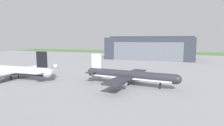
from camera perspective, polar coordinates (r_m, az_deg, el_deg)
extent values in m
plane|color=gray|center=(70.76, 3.87, -7.52)|extent=(440.00, 440.00, 0.00)
cube|color=#476D37|center=(255.66, 14.38, 3.11)|extent=(440.00, 56.00, 0.08)
cube|color=#2D333D|center=(176.30, 11.48, 4.50)|extent=(75.09, 39.45, 19.39)
cube|color=slate|center=(156.72, 10.60, 3.47)|extent=(57.07, 0.30, 15.51)
cube|color=#2D333D|center=(176.10, 11.57, 7.85)|extent=(75.09, 9.47, 1.20)
cylinder|color=#282B33|center=(72.87, 5.33, -3.71)|extent=(35.46, 8.28, 3.56)
sphere|color=#282B33|center=(68.83, 19.26, -4.76)|extent=(3.41, 3.41, 3.41)
sphere|color=#282B33|center=(80.65, -6.50, -2.65)|extent=(2.77, 2.77, 2.77)
cube|color=silver|center=(73.06, 5.32, -4.47)|extent=(32.66, 7.94, 0.62)
cube|color=silver|center=(78.49, -4.81, 0.64)|extent=(4.60, 1.01, 6.05)
cube|color=#282B33|center=(77.24, -6.25, -2.82)|extent=(3.82, 5.36, 0.28)
cube|color=#282B33|center=(81.77, -4.24, -2.23)|extent=(3.82, 5.36, 0.28)
cube|color=#282B33|center=(65.43, 2.08, -5.37)|extent=(7.65, 15.84, 0.56)
cube|color=#282B33|center=(81.13, 6.99, -2.91)|extent=(7.65, 15.84, 0.56)
cylinder|color=gray|center=(66.51, 3.13, -6.29)|extent=(3.61, 2.39, 1.96)
cylinder|color=gray|center=(79.98, 7.24, -4.00)|extent=(3.61, 2.39, 1.96)
cylinder|color=black|center=(70.32, 14.55, -6.82)|extent=(0.56, 0.56, 2.41)
cylinder|color=black|center=(72.31, 3.72, -6.20)|extent=(0.56, 0.56, 2.41)
cylinder|color=black|center=(75.69, 4.79, -5.60)|extent=(0.56, 0.56, 2.41)
cylinder|color=silver|center=(96.00, -28.44, -1.98)|extent=(39.83, 4.40, 4.04)
sphere|color=silver|center=(82.92, -18.83, -2.83)|extent=(3.15, 3.15, 3.15)
cube|color=black|center=(96.17, -28.40, -2.63)|extent=(36.65, 4.41, 0.71)
cube|color=black|center=(84.09, -20.73, 0.99)|extent=(5.18, 0.45, 6.87)
cube|color=silver|center=(86.66, -18.93, -2.13)|extent=(3.63, 5.69, 0.28)
cube|color=silver|center=(81.95, -21.44, -2.78)|extent=(3.63, 5.69, 0.28)
cube|color=silver|center=(102.15, -24.35, -1.51)|extent=(6.51, 16.53, 0.56)
cylinder|color=gray|center=(101.94, -25.13, -2.38)|extent=(3.86, 2.26, 2.22)
cylinder|color=black|center=(96.84, -26.77, -3.62)|extent=(0.56, 0.56, 2.01)
cylinder|color=black|center=(93.93, -28.58, -4.05)|extent=(0.56, 0.56, 2.01)
cube|color=#B7BCC6|center=(121.82, -17.04, -0.87)|extent=(2.70, 2.62, 1.98)
cube|color=#B7BCC6|center=(124.09, -17.11, -0.94)|extent=(3.52, 3.61, 1.05)
cylinder|color=black|center=(121.98, -17.58, -1.35)|extent=(0.65, 0.71, 0.70)
cylinder|color=black|center=(122.15, -16.47, -1.30)|extent=(0.65, 0.71, 0.70)
cylinder|color=black|center=(124.63, -17.66, -1.17)|extent=(0.65, 0.71, 0.70)
cylinder|color=black|center=(124.79, -16.58, -1.12)|extent=(0.65, 0.71, 0.70)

